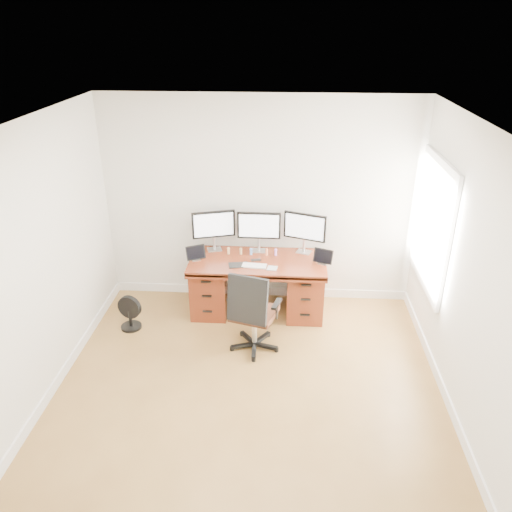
# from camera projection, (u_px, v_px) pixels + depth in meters

# --- Properties ---
(ground) EXTENTS (4.50, 4.50, 0.00)m
(ground) POSITION_uv_depth(u_px,v_px,m) (246.00, 408.00, 4.93)
(ground) COLOR olive
(ground) RESTS_ON ground
(back_wall) EXTENTS (4.00, 0.10, 2.70)m
(back_wall) POSITION_uv_depth(u_px,v_px,m) (260.00, 202.00, 6.36)
(back_wall) COLOR silver
(back_wall) RESTS_ON ground
(right_wall) EXTENTS (0.10, 4.50, 2.70)m
(right_wall) POSITION_uv_depth(u_px,v_px,m) (475.00, 290.00, 4.32)
(right_wall) COLOR silver
(right_wall) RESTS_ON ground
(desk) EXTENTS (1.70, 0.80, 0.75)m
(desk) POSITION_uv_depth(u_px,v_px,m) (258.00, 283.00, 6.40)
(desk) COLOR #602513
(desk) RESTS_ON ground
(office_chair) EXTENTS (0.68, 0.68, 1.02)m
(office_chair) POSITION_uv_depth(u_px,v_px,m) (253.00, 325.00, 5.65)
(office_chair) COLOR black
(office_chair) RESTS_ON ground
(floor_fan) EXTENTS (0.30, 0.25, 0.44)m
(floor_fan) POSITION_uv_depth(u_px,v_px,m) (130.00, 313.00, 6.11)
(floor_fan) COLOR black
(floor_fan) RESTS_ON ground
(monitor_left) EXTENTS (0.54, 0.19, 0.53)m
(monitor_left) POSITION_uv_depth(u_px,v_px,m) (214.00, 226.00, 6.35)
(monitor_left) COLOR silver
(monitor_left) RESTS_ON desk
(monitor_center) EXTENTS (0.55, 0.14, 0.53)m
(monitor_center) POSITION_uv_depth(u_px,v_px,m) (259.00, 227.00, 6.32)
(monitor_center) COLOR silver
(monitor_center) RESTS_ON desk
(monitor_right) EXTENTS (0.53, 0.22, 0.53)m
(monitor_right) POSITION_uv_depth(u_px,v_px,m) (305.00, 228.00, 6.28)
(monitor_right) COLOR silver
(monitor_right) RESTS_ON desk
(tablet_left) EXTENTS (0.24, 0.17, 0.19)m
(tablet_left) POSITION_uv_depth(u_px,v_px,m) (196.00, 254.00, 6.18)
(tablet_left) COLOR silver
(tablet_left) RESTS_ON desk
(tablet_right) EXTENTS (0.25, 0.15, 0.19)m
(tablet_right) POSITION_uv_depth(u_px,v_px,m) (323.00, 257.00, 6.09)
(tablet_right) COLOR silver
(tablet_right) RESTS_ON desk
(keyboard) EXTENTS (0.31, 0.16, 0.01)m
(keyboard) POSITION_uv_depth(u_px,v_px,m) (254.00, 266.00, 6.06)
(keyboard) COLOR silver
(keyboard) RESTS_ON desk
(trackpad) EXTENTS (0.13, 0.13, 0.01)m
(trackpad) POSITION_uv_depth(u_px,v_px,m) (272.00, 268.00, 6.01)
(trackpad) COLOR #B9BBC0
(trackpad) RESTS_ON desk
(drawing_tablet) EXTENTS (0.26, 0.19, 0.01)m
(drawing_tablet) POSITION_uv_depth(u_px,v_px,m) (238.00, 265.00, 6.09)
(drawing_tablet) COLOR black
(drawing_tablet) RESTS_ON desk
(phone) EXTENTS (0.13, 0.09, 0.01)m
(phone) POSITION_uv_depth(u_px,v_px,m) (256.00, 260.00, 6.21)
(phone) COLOR black
(phone) RESTS_ON desk
(figurine_yellow) EXTENTS (0.04, 0.04, 0.09)m
(figurine_yellow) POSITION_uv_depth(u_px,v_px,m) (229.00, 250.00, 6.35)
(figurine_yellow) COLOR #E3BB7A
(figurine_yellow) RESTS_ON desk
(figurine_brown) EXTENTS (0.04, 0.04, 0.09)m
(figurine_brown) POSITION_uv_depth(u_px,v_px,m) (241.00, 251.00, 6.35)
(figurine_brown) COLOR #93744B
(figurine_brown) RESTS_ON desk
(figurine_blue) EXTENTS (0.04, 0.04, 0.09)m
(figurine_blue) POSITION_uv_depth(u_px,v_px,m) (251.00, 251.00, 6.34)
(figurine_blue) COLOR #689CF1
(figurine_blue) RESTS_ON desk
(figurine_orange) EXTENTS (0.04, 0.04, 0.09)m
(figurine_orange) POSITION_uv_depth(u_px,v_px,m) (267.00, 251.00, 6.33)
(figurine_orange) COLOR #F3905D
(figurine_orange) RESTS_ON desk
(figurine_purple) EXTENTS (0.04, 0.04, 0.09)m
(figurine_purple) POSITION_uv_depth(u_px,v_px,m) (276.00, 252.00, 6.32)
(figurine_purple) COLOR #AE6ACF
(figurine_purple) RESTS_ON desk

